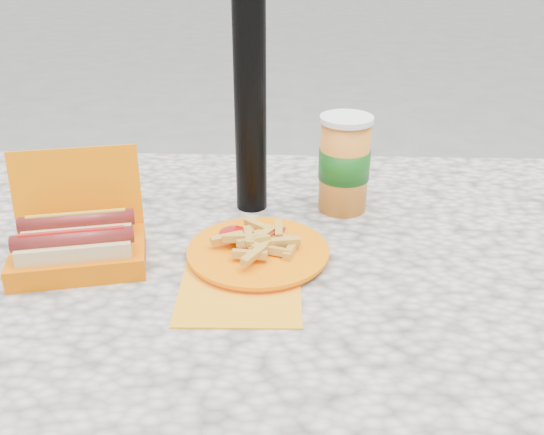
{
  "coord_description": "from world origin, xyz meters",
  "views": [
    {
      "loc": [
        0.07,
        -0.75,
        1.19
      ],
      "look_at": [
        0.04,
        0.02,
        0.8
      ],
      "focal_mm": 40.0,
      "sensor_mm": 36.0,
      "label": 1
    }
  ],
  "objects": [
    {
      "name": "picnic_table",
      "position": [
        0.0,
        0.0,
        0.64
      ],
      "size": [
        1.2,
        0.8,
        0.75
      ],
      "color": "beige",
      "rests_on": "ground"
    },
    {
      "name": "hotdog_box",
      "position": [
        -0.23,
        -0.03,
        0.78
      ],
      "size": [
        0.2,
        0.17,
        0.14
      ],
      "rotation": [
        0.0,
        0.0,
        0.22
      ],
      "color": "#FF7900",
      "rests_on": "picnic_table"
    },
    {
      "name": "fries_plate",
      "position": [
        0.02,
        -0.01,
        0.76
      ],
      "size": [
        0.2,
        0.27,
        0.04
      ],
      "rotation": [
        0.0,
        0.0,
        0.09
      ],
      "color": "orange",
      "rests_on": "picnic_table"
    },
    {
      "name": "soda_cup",
      "position": [
        0.15,
        0.16,
        0.83
      ],
      "size": [
        0.08,
        0.08,
        0.16
      ],
      "rotation": [
        0.0,
        0.0,
        0.26
      ],
      "color": "orange",
      "rests_on": "picnic_table"
    }
  ]
}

